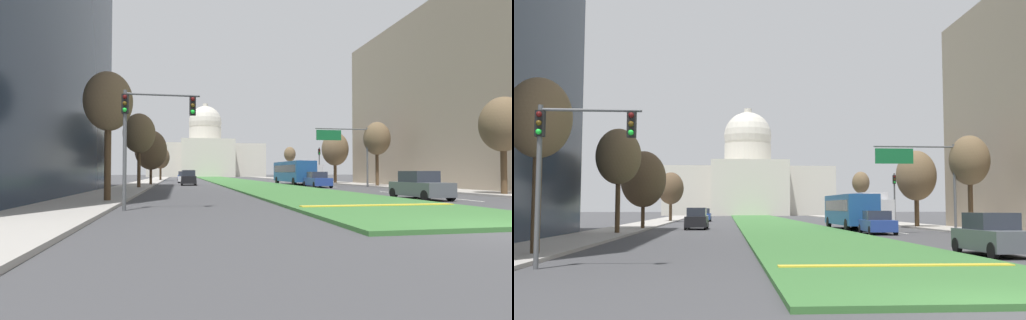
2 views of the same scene
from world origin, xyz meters
The scene contains 25 objects.
ground_plane centered at (0.00, 65.24, 0.00)m, with size 287.06×287.06×0.00m, color #3D3D3F.
grass_median centered at (0.00, 58.72, 0.07)m, with size 8.11×117.43×0.14m, color #386B33.
median_curb_nose centered at (0.00, 7.11, 0.16)m, with size 7.30×0.50×0.04m, color gold.
lane_dashes_right centered at (7.86, 32.24, 0.00)m, with size 0.16×45.36×0.01m.
sidewalk_left centered at (-13.66, 52.19, 0.07)m, with size 4.00×117.43×0.15m, color #9E9991.
sidewalk_right centered at (13.66, 52.19, 0.07)m, with size 4.00×117.43×0.15m, color #9E9991.
capitol_building centered at (0.00, 129.61, 7.45)m, with size 38.10×29.75×25.64m.
traffic_light_near_left centered at (-10.32, 8.30, 3.80)m, with size 3.34×0.35×5.20m.
traffic_light_far_right centered at (11.16, 45.54, 3.31)m, with size 0.28×0.35×5.20m.
overhead_guide_sign centered at (9.07, 30.83, 4.67)m, with size 6.05×0.20×6.50m.
street_tree_left_near centered at (-12.62, 12.86, 5.38)m, with size 2.55×2.55×7.06m.
street_tree_right_near centered at (13.11, 14.13, 4.91)m, with size 3.04×3.04×6.86m.
street_tree_left_mid centered at (-12.76, 31.08, 5.43)m, with size 3.14×3.14×7.43m.
street_tree_right_mid centered at (12.52, 30.89, 5.28)m, with size 2.92×2.92×7.16m.
street_tree_left_far centered at (-12.23, 39.95, 4.28)m, with size 3.82×3.82×6.68m.
street_tree_right_far centered at (12.27, 42.26, 4.78)m, with size 3.69×3.69×7.12m.
street_tree_left_distant centered at (-12.26, 65.38, 4.27)m, with size 3.28×3.28×6.35m.
street_tree_right_distant centered at (13.02, 67.85, 5.12)m, with size 2.35×2.35×6.69m.
sedan_lead_stopped centered at (5.42, 12.18, 0.80)m, with size 1.91×4.17×1.71m.
sedan_midblock centered at (5.58, 30.81, 0.79)m, with size 2.16×4.67×1.67m.
sedan_distant centered at (-7.72, 40.60, 0.86)m, with size 1.92×4.51×1.87m.
sedan_far_horizon centered at (-8.07, 51.48, 0.79)m, with size 2.01×4.55×1.67m.
sedan_very_far centered at (-8.18, 68.07, 0.81)m, with size 2.01×4.52×1.74m.
box_truck_delivery centered at (7.83, 41.30, 1.68)m, with size 2.40×6.40×3.20m.
city_bus centered at (5.42, 39.35, 1.77)m, with size 2.62×11.00×2.95m.
Camera 1 is at (-8.84, -9.52, 1.67)m, focal length 27.92 mm.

